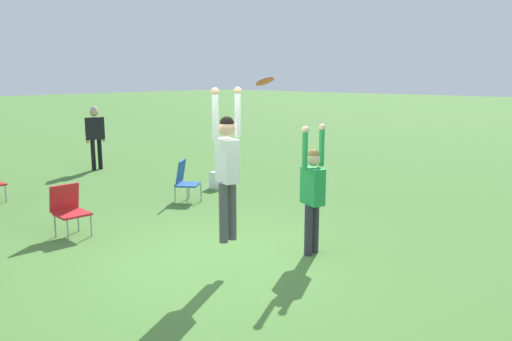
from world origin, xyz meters
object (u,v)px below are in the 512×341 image
camping_chair_2 (184,179)px  camping_chair_4 (69,207)px  person_jumping (227,162)px  frisbee (265,81)px  cooler_box (220,179)px  person_defending (313,188)px  person_spectator_near (95,131)px

camping_chair_2 → camping_chair_4: camping_chair_2 is taller
person_jumping → frisbee: frisbee is taller
cooler_box → person_jumping: bearing=-133.5°
camping_chair_2 → person_defending: bearing=43.9°
person_jumping → person_spectator_near: bearing=0.8°
camping_chair_4 → cooler_box: 4.27m
camping_chair_2 → frisbee: bearing=31.0°
frisbee → person_spectator_near: frisbee is taller
person_defending → frisbee: size_ratio=7.85×
person_spectator_near → camping_chair_4: bearing=-110.5°
person_spectator_near → cooler_box: size_ratio=3.92×
frisbee → person_spectator_near: 8.76m
person_spectator_near → frisbee: bearing=-91.5°
person_defending → person_spectator_near: bearing=-170.0°
frisbee → camping_chair_2: bearing=64.6°
camping_chair_4 → person_spectator_near: size_ratio=0.48×
person_defending → camping_chair_2: 4.00m
frisbee → camping_chair_2: frisbee is taller
person_jumping → cooler_box: bearing=-23.0°
person_defending → person_spectator_near: size_ratio=1.09×
person_spectator_near → cooler_box: person_spectator_near is taller
camping_chair_2 → camping_chair_4: size_ratio=1.01×
frisbee → person_defending: bearing=-11.0°
frisbee → camping_chair_4: (-1.05, 3.37, -2.07)m
camping_chair_2 → person_spectator_near: 4.67m
camping_chair_2 → camping_chair_4: 2.82m
person_defending → camping_chair_4: 4.07m
camping_chair_2 → person_jumping: bearing=24.0°
frisbee → cooler_box: frisbee is taller
camping_chair_4 → cooler_box: camping_chair_4 is taller
frisbee → camping_chair_2: 4.59m
camping_chair_2 → cooler_box: size_ratio=1.90×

